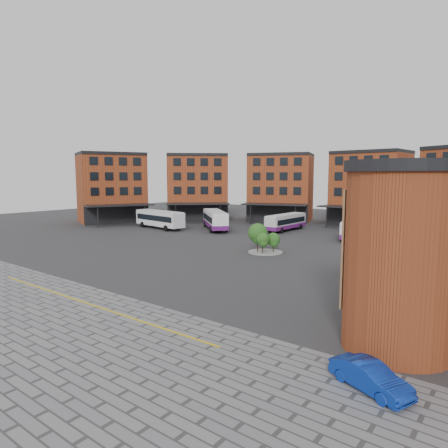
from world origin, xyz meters
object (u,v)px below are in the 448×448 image
Objects in this scene: tree_island at (262,237)px; bus_b at (215,219)px; bus_e at (434,235)px; bus_a at (160,218)px; bus_c at (286,222)px; bus_d at (354,228)px; blue_car at (370,377)px.

tree_island is 23.20m from bus_b.
bus_e is (16.82, 16.39, -0.09)m from tree_island.
bus_e reaches higher than bus_b.
bus_c is (20.04, 11.76, -0.36)m from bus_a.
bus_a is at bearing -173.80° from bus_d.
bus_c is (11.01, 6.51, -0.26)m from bus_b.
bus_b reaches higher than bus_a.
bus_c is 0.94× the size of bus_d.
tree_island is 0.39× the size of bus_d.
bus_b reaches higher than bus_c.
bus_c is 13.02m from bus_d.
tree_island reaches higher than bus_b.
bus_a is 45.28m from bus_e.
bus_a is at bearing 163.08° from tree_island.
tree_island reaches higher than bus_a.
blue_car is (16.26, -43.63, -1.02)m from bus_d.
bus_b is at bearing -51.80° from bus_a.
blue_car is (49.22, -33.40, -1.33)m from bus_a.
tree_island is at bearing -116.61° from bus_d.
bus_d is at bearing 74.42° from tree_island.
bus_e is (24.54, -3.81, 0.28)m from bus_c.
bus_e reaches higher than blue_car.
blue_car is (40.19, -38.65, -1.22)m from bus_b.
bus_d reaches higher than bus_c.
bus_e is (11.62, -2.28, 0.22)m from bus_d.
tree_island is at bearing -98.89° from bus_a.
tree_island is at bearing -114.22° from bus_e.
bus_a is 59.50m from blue_car.
bus_a is 34.51m from bus_d.
bus_d is at bearing -5.67° from bus_c.
bus_a is (-27.76, 8.45, -0.01)m from tree_island.
bus_e is at bearing 44.25° from tree_island.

